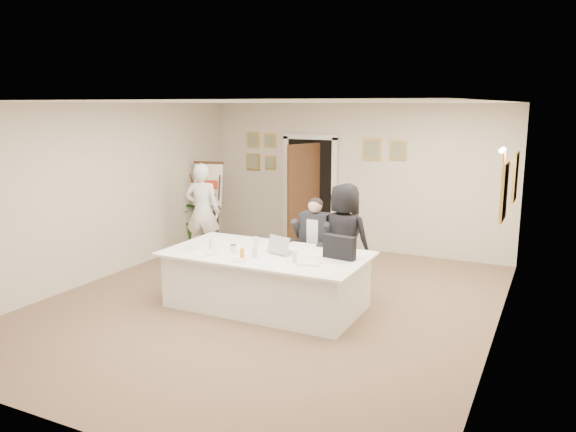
# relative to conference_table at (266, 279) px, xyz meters

# --- Properties ---
(floor) EXTENTS (7.00, 7.00, 0.00)m
(floor) POSITION_rel_conference_table_xyz_m (-0.03, 0.11, -0.39)
(floor) COLOR brown
(floor) RESTS_ON ground
(ceiling) EXTENTS (6.00, 7.00, 0.02)m
(ceiling) POSITION_rel_conference_table_xyz_m (-0.03, 0.11, 2.41)
(ceiling) COLOR white
(ceiling) RESTS_ON wall_back
(wall_back) EXTENTS (6.00, 0.10, 2.80)m
(wall_back) POSITION_rel_conference_table_xyz_m (-0.03, 3.61, 1.01)
(wall_back) COLOR beige
(wall_back) RESTS_ON floor
(wall_front) EXTENTS (6.00, 0.10, 2.80)m
(wall_front) POSITION_rel_conference_table_xyz_m (-0.03, -3.39, 1.01)
(wall_front) COLOR beige
(wall_front) RESTS_ON floor
(wall_left) EXTENTS (0.10, 7.00, 2.80)m
(wall_left) POSITION_rel_conference_table_xyz_m (-3.03, 0.11, 1.01)
(wall_left) COLOR beige
(wall_left) RESTS_ON floor
(wall_right) EXTENTS (0.10, 7.00, 2.80)m
(wall_right) POSITION_rel_conference_table_xyz_m (2.97, 0.11, 1.01)
(wall_right) COLOR beige
(wall_right) RESTS_ON floor
(doorway) EXTENTS (1.14, 0.86, 2.20)m
(doorway) POSITION_rel_conference_table_xyz_m (-0.91, 3.43, 0.65)
(doorway) COLOR black
(doorway) RESTS_ON floor
(pictures_back_wall) EXTENTS (3.40, 0.06, 0.80)m
(pictures_back_wall) POSITION_rel_conference_table_xyz_m (-0.83, 3.58, 1.46)
(pictures_back_wall) COLOR gold
(pictures_back_wall) RESTS_ON wall_back
(pictures_right_wall) EXTENTS (0.06, 2.20, 0.80)m
(pictures_right_wall) POSITION_rel_conference_table_xyz_m (2.94, 1.31, 1.36)
(pictures_right_wall) COLOR gold
(pictures_right_wall) RESTS_ON wall_right
(wall_sconce) EXTENTS (0.20, 0.30, 0.24)m
(wall_sconce) POSITION_rel_conference_table_xyz_m (2.87, 1.31, 1.71)
(wall_sconce) COLOR gold
(wall_sconce) RESTS_ON wall_right
(conference_table) EXTENTS (2.77, 1.48, 0.78)m
(conference_table) POSITION_rel_conference_table_xyz_m (0.00, 0.00, 0.00)
(conference_table) COLOR white
(conference_table) RESTS_ON floor
(seated_man) EXTENTS (0.75, 0.78, 1.42)m
(seated_man) POSITION_rel_conference_table_xyz_m (0.26, 1.04, 0.32)
(seated_man) COLOR black
(seated_man) RESTS_ON floor
(flip_chart) EXTENTS (0.60, 0.42, 1.65)m
(flip_chart) POSITION_rel_conference_table_xyz_m (-2.62, 2.54, 0.37)
(flip_chart) COLOR black
(flip_chart) RESTS_ON floor
(standing_man) EXTENTS (0.73, 0.57, 1.75)m
(standing_man) POSITION_rel_conference_table_xyz_m (-2.23, 1.71, 0.48)
(standing_man) COLOR white
(standing_man) RESTS_ON floor
(standing_woman) EXTENTS (0.87, 0.63, 1.66)m
(standing_woman) POSITION_rel_conference_table_xyz_m (0.76, 1.01, 0.43)
(standing_woman) COLOR black
(standing_woman) RESTS_ON floor
(potted_palm) EXTENTS (1.14, 1.02, 1.13)m
(potted_palm) POSITION_rel_conference_table_xyz_m (-2.83, 2.61, 0.17)
(potted_palm) COLOR #20581D
(potted_palm) RESTS_ON floor
(laptop) EXTENTS (0.44, 0.45, 0.28)m
(laptop) POSITION_rel_conference_table_xyz_m (0.20, 0.10, 0.52)
(laptop) COLOR #B7BABC
(laptop) RESTS_ON conference_table
(laptop_bag) EXTENTS (0.45, 0.18, 0.31)m
(laptop_bag) POSITION_rel_conference_table_xyz_m (1.01, 0.16, 0.54)
(laptop_bag) COLOR black
(laptop_bag) RESTS_ON conference_table
(paper_stack) EXTENTS (0.31, 0.24, 0.03)m
(paper_stack) POSITION_rel_conference_table_xyz_m (0.75, -0.27, 0.40)
(paper_stack) COLOR white
(paper_stack) RESTS_ON conference_table
(plate_left) EXTENTS (0.25, 0.25, 0.01)m
(plate_left) POSITION_rel_conference_table_xyz_m (-1.02, -0.28, 0.39)
(plate_left) COLOR white
(plate_left) RESTS_ON conference_table
(plate_mid) EXTENTS (0.21, 0.21, 0.01)m
(plate_mid) POSITION_rel_conference_table_xyz_m (-0.63, -0.39, 0.39)
(plate_mid) COLOR white
(plate_mid) RESTS_ON conference_table
(plate_near) EXTENTS (0.23, 0.23, 0.01)m
(plate_near) POSITION_rel_conference_table_xyz_m (-0.12, -0.53, 0.39)
(plate_near) COLOR white
(plate_near) RESTS_ON conference_table
(glass_a) EXTENTS (0.09, 0.09, 0.14)m
(glass_a) POSITION_rel_conference_table_xyz_m (-0.79, -0.16, 0.45)
(glass_a) COLOR silver
(glass_a) RESTS_ON conference_table
(glass_b) EXTENTS (0.08, 0.08, 0.14)m
(glass_b) POSITION_rel_conference_table_xyz_m (-0.01, -0.30, 0.45)
(glass_b) COLOR silver
(glass_b) RESTS_ON conference_table
(glass_c) EXTENTS (0.07, 0.07, 0.14)m
(glass_c) POSITION_rel_conference_table_xyz_m (0.56, -0.27, 0.45)
(glass_c) COLOR silver
(glass_c) RESTS_ON conference_table
(glass_d) EXTENTS (0.07, 0.07, 0.14)m
(glass_d) POSITION_rel_conference_table_xyz_m (-0.29, 0.24, 0.45)
(glass_d) COLOR silver
(glass_d) RESTS_ON conference_table
(oj_glass) EXTENTS (0.08, 0.08, 0.13)m
(oj_glass) POSITION_rel_conference_table_xyz_m (-0.15, -0.38, 0.45)
(oj_glass) COLOR orange
(oj_glass) RESTS_ON conference_table
(steel_jug) EXTENTS (0.11, 0.11, 0.11)m
(steel_jug) POSITION_rel_conference_table_xyz_m (-0.40, -0.20, 0.44)
(steel_jug) COLOR silver
(steel_jug) RESTS_ON conference_table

